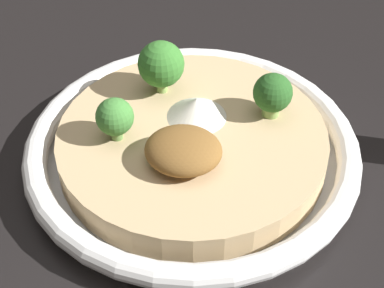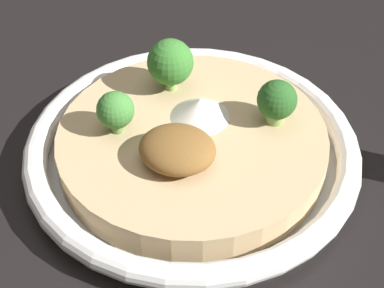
{
  "view_description": "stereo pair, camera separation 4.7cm",
  "coord_description": "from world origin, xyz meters",
  "views": [
    {
      "loc": [
        -0.07,
        0.34,
        0.34
      ],
      "look_at": [
        0.0,
        0.0,
        0.02
      ],
      "focal_mm": 55.0,
      "sensor_mm": 36.0,
      "label": 1
    },
    {
      "loc": [
        -0.11,
        0.33,
        0.34
      ],
      "look_at": [
        0.0,
        0.0,
        0.02
      ],
      "focal_mm": 55.0,
      "sensor_mm": 36.0,
      "label": 2
    }
  ],
  "objects": [
    {
      "name": "broccoli_right",
      "position": [
        0.06,
        0.02,
        0.05
      ],
      "size": [
        0.03,
        0.03,
        0.04
      ],
      "color": "#668E47",
      "rests_on": "risotto_bowl"
    },
    {
      "name": "broccoli_left",
      "position": [
        -0.06,
        -0.03,
        0.05
      ],
      "size": [
        0.03,
        0.03,
        0.04
      ],
      "color": "#84A856",
      "rests_on": "risotto_bowl"
    },
    {
      "name": "risotto_bowl",
      "position": [
        0.0,
        0.0,
        0.02
      ],
      "size": [
        0.27,
        0.27,
        0.03
      ],
      "color": "white",
      "rests_on": "ground_plane"
    },
    {
      "name": "crispy_onion_garnish",
      "position": [
        -0.0,
        0.03,
        0.05
      ],
      "size": [
        0.06,
        0.05,
        0.02
      ],
      "color": "brown",
      "rests_on": "risotto_bowl"
    },
    {
      "name": "broccoli_front",
      "position": [
        0.04,
        -0.05,
        0.06
      ],
      "size": [
        0.04,
        0.04,
        0.05
      ],
      "color": "#84A856",
      "rests_on": "risotto_bowl"
    },
    {
      "name": "ground_plane",
      "position": [
        0.0,
        0.0,
        0.0
      ],
      "size": [
        6.0,
        6.0,
        0.0
      ],
      "primitive_type": "plane",
      "color": "black"
    },
    {
      "name": "cheese_sprinkle",
      "position": [
        -0.0,
        -0.02,
        0.04
      ],
      "size": [
        0.05,
        0.05,
        0.02
      ],
      "color": "white",
      "rests_on": "risotto_bowl"
    }
  ]
}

